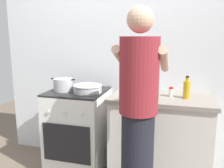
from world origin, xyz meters
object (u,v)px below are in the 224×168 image
(utensil_crock, at_px, (142,83))
(person, at_px, (138,117))
(pot, at_px, (63,85))
(spice_bottle, at_px, (171,92))
(stove_range, at_px, (78,130))
(mixing_bowl, at_px, (88,88))
(oil_bottle, at_px, (187,89))

(utensil_crock, relative_size, person, 0.18)
(pot, bearing_deg, utensil_crock, 13.95)
(spice_bottle, bearing_deg, person, -111.54)
(stove_range, xyz_separation_m, mixing_bowl, (0.14, -0.05, 0.49))
(spice_bottle, distance_m, person, 0.62)
(stove_range, bearing_deg, mixing_bowl, -17.98)
(stove_range, xyz_separation_m, person, (0.76, -0.56, 0.41))
(utensil_crock, height_order, spice_bottle, utensil_crock)
(stove_range, distance_m, person, 1.03)
(pot, relative_size, mixing_bowl, 0.89)
(mixing_bowl, relative_size, utensil_crock, 1.02)
(stove_range, distance_m, spice_bottle, 1.10)
(oil_bottle, height_order, person, person)
(stove_range, height_order, oil_bottle, oil_bottle)
(spice_bottle, relative_size, oil_bottle, 0.44)
(stove_range, distance_m, mixing_bowl, 0.52)
(mixing_bowl, relative_size, spice_bottle, 3.25)
(stove_range, xyz_separation_m, spice_bottle, (0.99, 0.01, 0.50))
(pot, xyz_separation_m, spice_bottle, (1.13, 0.05, -0.02))
(oil_bottle, bearing_deg, stove_range, 179.07)
(spice_bottle, distance_m, oil_bottle, 0.15)
(mixing_bowl, bearing_deg, pot, -179.77)
(pot, xyz_separation_m, person, (0.90, -0.52, -0.11))
(pot, height_order, oil_bottle, oil_bottle)
(stove_range, xyz_separation_m, utensil_crock, (0.68, 0.16, 0.54))
(mixing_bowl, bearing_deg, utensil_crock, 20.52)
(oil_bottle, xyz_separation_m, person, (-0.37, -0.54, -0.13))
(mixing_bowl, distance_m, utensil_crock, 0.58)
(pot, height_order, spice_bottle, pot)
(stove_range, height_order, spice_bottle, spice_bottle)
(mixing_bowl, bearing_deg, spice_bottle, 3.43)
(person, bearing_deg, pot, 150.28)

